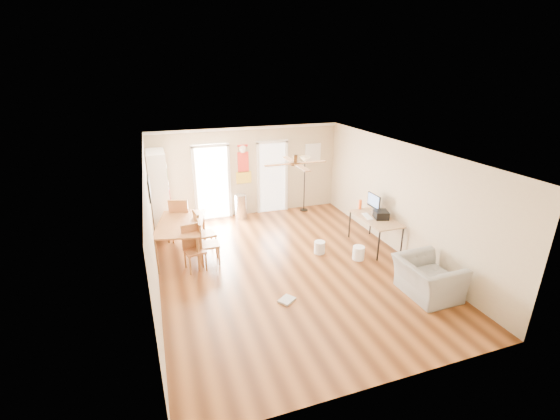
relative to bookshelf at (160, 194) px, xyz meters
name	(u,v)px	position (x,y,z in m)	size (l,w,h in m)	color
floor	(289,268)	(2.51, -2.86, -1.10)	(7.00, 7.00, 0.00)	brown
ceiling	(290,152)	(2.51, -2.86, 1.50)	(5.50, 7.00, 0.00)	silver
wall_back	(248,172)	(2.51, 0.64, 0.20)	(5.50, 0.04, 2.60)	beige
wall_front	(386,308)	(2.51, -6.36, 0.20)	(5.50, 0.04, 2.60)	beige
wall_left	(152,230)	(-0.24, -2.86, 0.20)	(0.04, 7.00, 2.60)	beige
wall_right	(400,199)	(5.26, -2.86, 0.20)	(0.04, 7.00, 2.60)	beige
crown_molding	(290,154)	(2.51, -2.86, 1.46)	(5.50, 7.00, 0.08)	white
kitchen_doorway	(212,184)	(1.46, 0.63, -0.05)	(0.90, 0.10, 2.10)	white
bathroom_doorway	(272,178)	(3.26, 0.63, -0.05)	(0.80, 0.10, 2.10)	white
wall_decal	(243,164)	(2.38, 0.62, 0.45)	(0.46, 0.03, 1.10)	red
ac_grille	(313,154)	(4.56, 0.61, 0.60)	(0.50, 0.04, 0.60)	white
framed_poster	(149,188)	(-0.22, -1.46, 0.60)	(0.04, 0.66, 0.48)	black
ceiling_fan	(295,163)	(2.51, -3.16, 1.33)	(1.24, 1.24, 0.20)	#593819
bookshelf	(160,194)	(0.00, 0.00, 0.00)	(0.44, 0.99, 2.21)	white
dining_table	(182,240)	(0.36, -1.52, -0.69)	(1.00, 1.67, 0.83)	#A16734
dining_chair_right_a	(205,232)	(0.91, -1.49, -0.58)	(0.43, 0.43, 1.05)	#A26934
dining_chair_right_b	(209,242)	(0.91, -2.06, -0.59)	(0.42, 0.42, 1.02)	#A97036
dining_chair_near	(195,249)	(0.56, -2.26, -0.60)	(0.41, 0.41, 1.00)	#A56435
dining_chair_far	(182,219)	(0.45, -0.61, -0.53)	(0.47, 0.47, 1.14)	#9F5A33
trash_can	(241,207)	(2.19, 0.32, -0.74)	(0.34, 0.34, 0.73)	silver
torchiere_lamp	(304,184)	(4.19, 0.34, -0.26)	(0.32, 0.32, 1.69)	black
computer_desk	(374,232)	(4.86, -2.54, -0.73)	(0.71, 1.41, 0.76)	tan
imac	(374,204)	(4.98, -2.21, -0.11)	(0.07, 0.52, 0.48)	black
keyboard	(367,216)	(4.71, -2.40, -0.34)	(0.14, 0.44, 0.02)	white
printer	(381,215)	(4.96, -2.59, -0.25)	(0.31, 0.36, 0.19)	black
orange_bottle	(360,204)	(4.81, -1.88, -0.23)	(0.08, 0.08, 0.24)	#FB5716
wastebasket_a	(320,247)	(3.44, -2.44, -0.96)	(0.26, 0.26, 0.30)	silver
wastebasket_b	(358,253)	(4.16, -3.01, -0.95)	(0.27, 0.27, 0.31)	white
floor_cloth	(287,300)	(2.03, -4.04, -1.08)	(0.30, 0.23, 0.04)	#AAA9A4
armchair	(427,278)	(4.66, -4.71, -0.74)	(1.12, 0.98, 0.73)	gray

